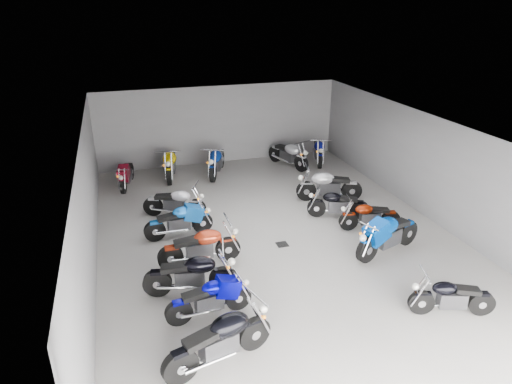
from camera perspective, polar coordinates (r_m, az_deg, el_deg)
ground at (r=13.41m, az=2.54°, el=-5.57°), size 14.00×14.00×0.00m
wall_back at (r=19.12m, az=-4.53°, el=8.38°), size 10.00×0.10×3.20m
wall_left at (r=12.09m, az=-20.24°, el=-1.96°), size 0.10×14.00×3.20m
wall_right at (r=15.08m, az=20.86°, el=2.87°), size 0.10×14.00×3.20m
ceiling at (r=12.20m, az=2.81°, el=7.83°), size 10.00×14.00×0.04m
drain_grate at (r=13.00m, az=3.29°, el=-6.55°), size 0.32×0.32×0.01m
motorcycle_left_a at (r=8.95m, az=-4.52°, el=-17.98°), size 2.24×0.79×1.01m
motorcycle_left_b at (r=10.13m, az=-5.76°, el=-13.07°), size 1.94×0.43×0.85m
motorcycle_left_c at (r=10.83m, az=-8.09°, el=-10.16°), size 2.18×0.64×0.97m
motorcycle_left_d at (r=11.92m, az=-6.95°, el=-6.80°), size 2.17×0.42×0.96m
motorcycle_left_e at (r=13.39m, az=-9.53°, el=-3.60°), size 2.02×0.44×0.89m
motorcycle_left_f at (r=14.61m, az=-10.08°, el=-1.29°), size 1.91×0.94×0.89m
motorcycle_right_a at (r=11.00m, az=23.22°, el=-11.93°), size 1.82×0.73×0.83m
motorcycle_right_c at (r=12.81m, az=16.15°, el=-5.14°), size 2.28×0.88×1.03m
motorcycle_right_d at (r=14.02m, az=13.96°, el=-2.88°), size 1.85×0.55×0.82m
motorcycle_right_e at (r=14.55m, az=10.14°, el=-1.48°), size 1.84×0.87×0.85m
motorcycle_right_f at (r=15.73m, az=9.04°, el=0.81°), size 2.21×0.76×0.99m
motorcycle_back_a at (r=17.38m, az=-15.91°, el=2.16°), size 0.61×1.99×0.88m
motorcycle_back_b at (r=17.88m, az=-10.65°, el=3.56°), size 0.67×2.38×1.05m
motorcycle_back_c at (r=17.91m, az=-4.94°, el=3.87°), size 1.09×2.20×1.03m
motorcycle_back_e at (r=18.78m, az=4.10°, el=4.74°), size 0.98×2.14×0.99m
motorcycle_back_f at (r=19.41m, az=7.83°, el=5.16°), size 0.89×2.11×0.97m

